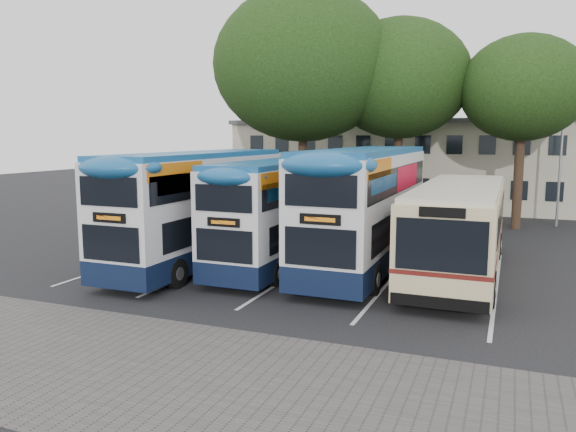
% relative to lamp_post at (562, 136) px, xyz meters
% --- Properties ---
extents(ground, '(120.00, 120.00, 0.00)m').
position_rel_lamp_post_xyz_m(ground, '(-6.00, -19.97, -5.08)').
color(ground, black).
rests_on(ground, ground).
extents(paving_strip, '(40.00, 6.00, 0.01)m').
position_rel_lamp_post_xyz_m(paving_strip, '(-8.00, -24.97, -5.08)').
color(paving_strip, '#595654').
rests_on(paving_strip, ground).
extents(bay_lines, '(14.12, 11.00, 0.01)m').
position_rel_lamp_post_xyz_m(bay_lines, '(-9.75, -14.97, -5.08)').
color(bay_lines, silver).
rests_on(bay_lines, ground).
extents(depot_building, '(32.40, 8.40, 6.20)m').
position_rel_lamp_post_xyz_m(depot_building, '(-6.00, 7.02, -1.93)').
color(depot_building, '#A9A188').
rests_on(depot_building, ground).
extents(lamp_post, '(0.25, 1.05, 9.06)m').
position_rel_lamp_post_xyz_m(lamp_post, '(0.00, 0.00, 0.00)').
color(lamp_post, gray).
rests_on(lamp_post, ground).
extents(tree_left, '(10.28, 10.28, 13.46)m').
position_rel_lamp_post_xyz_m(tree_left, '(-13.95, -3.60, 4.00)').
color(tree_left, black).
rests_on(tree_left, ground).
extents(tree_mid, '(8.06, 8.06, 11.75)m').
position_rel_lamp_post_xyz_m(tree_mid, '(-8.74, -1.54, 3.22)').
color(tree_mid, black).
rests_on(tree_mid, ground).
extents(tree_right, '(6.63, 6.63, 10.41)m').
position_rel_lamp_post_xyz_m(tree_right, '(-2.14, -1.66, 2.48)').
color(tree_right, black).
rests_on(tree_right, ground).
extents(bus_dd_left, '(2.59, 10.66, 4.44)m').
position_rel_lamp_post_xyz_m(bus_dd_left, '(-13.87, -15.50, -2.64)').
color(bus_dd_left, '#0E1834').
rests_on(bus_dd_left, ground).
extents(bus_dd_mid, '(2.40, 9.92, 4.13)m').
position_rel_lamp_post_xyz_m(bus_dd_mid, '(-10.74, -14.32, -2.81)').
color(bus_dd_mid, '#0E1834').
rests_on(bus_dd_mid, ground).
extents(bus_dd_right, '(2.67, 11.02, 4.59)m').
position_rel_lamp_post_xyz_m(bus_dd_right, '(-7.57, -13.76, -2.56)').
color(bus_dd_right, '#0E1834').
rests_on(bus_dd_right, ground).
extents(bus_single, '(2.84, 11.17, 3.33)m').
position_rel_lamp_post_xyz_m(bus_single, '(-4.14, -13.52, -3.20)').
color(bus_single, beige).
rests_on(bus_single, ground).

